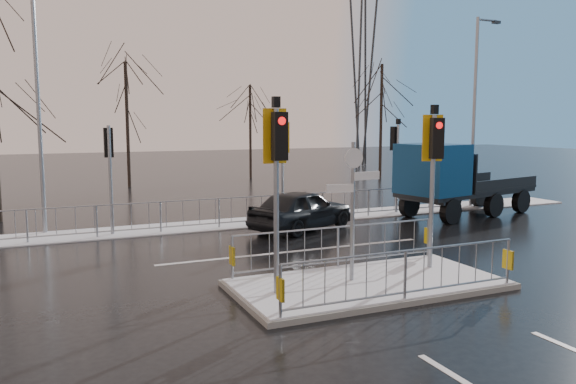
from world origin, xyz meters
name	(u,v)px	position (x,y,z in m)	size (l,w,h in m)	color
ground	(368,287)	(0.00, 0.00, 0.00)	(120.00, 120.00, 0.00)	black
snow_verge	(241,223)	(0.00, 8.60, 0.02)	(30.00, 2.00, 0.04)	white
lane_markings	(376,291)	(0.00, -0.33, 0.00)	(8.00, 11.38, 0.01)	silver
traffic_island	(367,270)	(-0.01, 0.01, 0.39)	(6.00, 3.04, 4.15)	slate
far_kerb_fixtures	(253,197)	(0.29, 8.09, 1.02)	(18.00, 0.65, 3.83)	gray
car_far_lane	(302,209)	(1.51, 6.64, 0.70)	(1.65, 4.10, 1.40)	black
flatbed_truck	(447,179)	(7.57, 6.58, 1.51)	(6.45, 3.47, 2.84)	black
tree_far_a	(127,100)	(-2.00, 22.00, 4.82)	(3.75, 3.75, 7.08)	black
tree_far_b	(250,113)	(6.00, 24.00, 4.18)	(3.25, 3.25, 6.14)	black
tree_far_c	(381,99)	(14.00, 21.00, 5.15)	(4.00, 4.00, 7.55)	black
street_lamp_right	(476,104)	(10.57, 8.50, 4.39)	(1.25, 0.18, 8.00)	gray
street_lamp_left	(40,95)	(-6.43, 9.50, 4.49)	(1.25, 0.18, 8.20)	gray
pylon_wires	(351,29)	(16.88, 30.00, 11.03)	(70.00, 2.38, 19.97)	#2D3033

